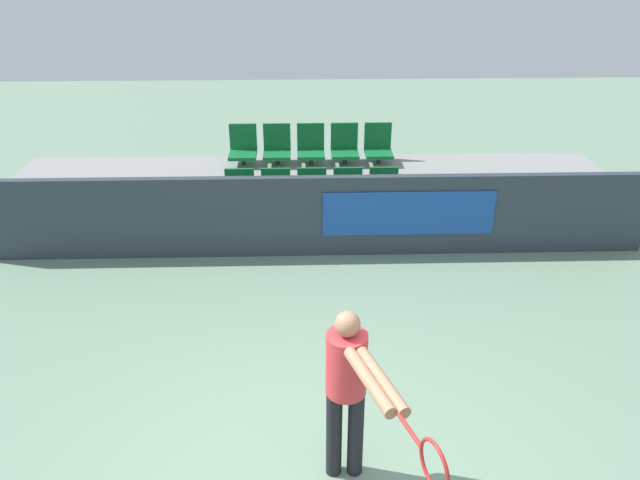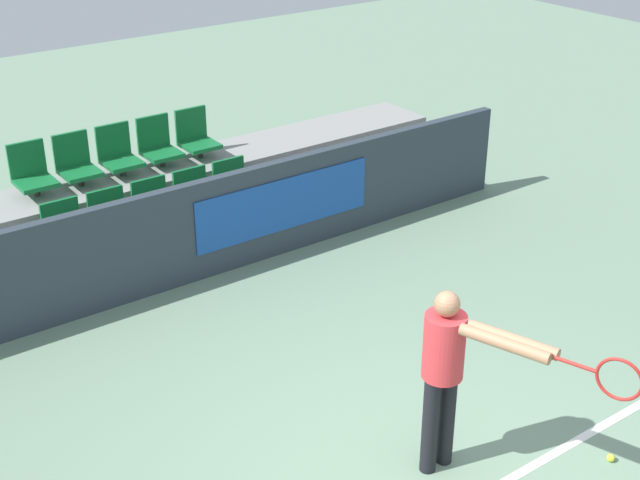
% 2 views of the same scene
% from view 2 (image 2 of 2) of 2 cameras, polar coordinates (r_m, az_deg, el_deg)
% --- Properties ---
extents(barrier_wall, '(9.14, 0.14, 1.14)m').
position_cam_2_polar(barrier_wall, '(9.71, -8.68, 0.33)').
color(barrier_wall, '#2D3842').
rests_on(barrier_wall, ground).
extents(bleacher_tier_front, '(8.74, 0.88, 0.40)m').
position_cam_2_polar(bleacher_tier_front, '(10.29, -10.02, -0.55)').
color(bleacher_tier_front, gray).
rests_on(bleacher_tier_front, ground).
extents(bleacher_tier_middle, '(8.74, 0.88, 0.79)m').
position_cam_2_polar(bleacher_tier_middle, '(10.94, -12.18, 2.06)').
color(bleacher_tier_middle, gray).
rests_on(bleacher_tier_middle, ground).
extents(stadium_chair_0, '(0.42, 0.44, 0.58)m').
position_cam_2_polar(stadium_chair_0, '(9.86, -15.93, 0.43)').
color(stadium_chair_0, '#333333').
rests_on(stadium_chair_0, bleacher_tier_front).
extents(stadium_chair_1, '(0.42, 0.44, 0.58)m').
position_cam_2_polar(stadium_chair_1, '(10.02, -13.18, 1.20)').
color(stadium_chair_1, '#333333').
rests_on(stadium_chair_1, bleacher_tier_front).
extents(stadium_chair_2, '(0.42, 0.44, 0.58)m').
position_cam_2_polar(stadium_chair_2, '(10.20, -10.53, 1.93)').
color(stadium_chair_2, '#333333').
rests_on(stadium_chair_2, bleacher_tier_front).
extents(stadium_chair_3, '(0.42, 0.44, 0.58)m').
position_cam_2_polar(stadium_chair_3, '(10.41, -7.98, 2.63)').
color(stadium_chair_3, '#333333').
rests_on(stadium_chair_3, bleacher_tier_front).
extents(stadium_chair_4, '(0.42, 0.44, 0.58)m').
position_cam_2_polar(stadium_chair_4, '(10.64, -5.53, 3.30)').
color(stadium_chair_4, '#333333').
rests_on(stadium_chair_4, bleacher_tier_front).
extents(stadium_chair_5, '(0.42, 0.44, 0.58)m').
position_cam_2_polar(stadium_chair_5, '(10.48, -17.95, 4.08)').
color(stadium_chair_5, '#333333').
rests_on(stadium_chair_5, bleacher_tier_middle).
extents(stadium_chair_6, '(0.42, 0.44, 0.58)m').
position_cam_2_polar(stadium_chair_6, '(10.63, -15.33, 4.75)').
color(stadium_chair_6, '#333333').
rests_on(stadium_chair_6, bleacher_tier_middle).
extents(stadium_chair_7, '(0.42, 0.44, 0.58)m').
position_cam_2_polar(stadium_chair_7, '(10.80, -12.78, 5.39)').
color(stadium_chair_7, '#333333').
rests_on(stadium_chair_7, bleacher_tier_middle).
extents(stadium_chair_8, '(0.42, 0.44, 0.58)m').
position_cam_2_polar(stadium_chair_8, '(11.00, -10.32, 6.00)').
color(stadium_chair_8, '#333333').
rests_on(stadium_chair_8, bleacher_tier_middle).
extents(stadium_chair_9, '(0.42, 0.44, 0.58)m').
position_cam_2_polar(stadium_chair_9, '(11.22, -7.94, 6.58)').
color(stadium_chair_9, '#333333').
rests_on(stadium_chair_9, bleacher_tier_middle).
extents(tennis_player, '(0.63, 1.53, 1.59)m').
position_cam_2_polar(tennis_player, '(6.78, 8.51, -7.96)').
color(tennis_player, black).
rests_on(tennis_player, ground).
extents(tennis_ball, '(0.07, 0.07, 0.07)m').
position_cam_2_polar(tennis_ball, '(7.73, 18.12, -13.11)').
color(tennis_ball, '#CCDB33').
rests_on(tennis_ball, ground).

